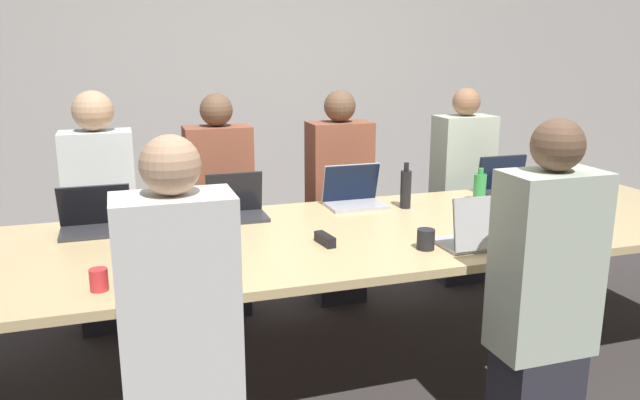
# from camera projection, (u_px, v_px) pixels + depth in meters

# --- Properties ---
(ground_plane) EXTENTS (24.00, 24.00, 0.00)m
(ground_plane) POSITION_uv_depth(u_px,v_px,m) (357.00, 363.00, 3.39)
(ground_plane) COLOR #383333
(curtain_wall) EXTENTS (12.00, 0.06, 2.80)m
(curtain_wall) POSITION_uv_depth(u_px,v_px,m) (254.00, 79.00, 5.30)
(curtain_wall) COLOR #BCB7B2
(curtain_wall) RESTS_ON ground_plane
(conference_table) EXTENTS (4.20, 1.29, 0.75)m
(conference_table) POSITION_uv_depth(u_px,v_px,m) (359.00, 239.00, 3.22)
(conference_table) COLOR #D6B77F
(conference_table) RESTS_ON ground_plane
(laptop_near_left) EXTENTS (0.32, 0.27, 0.27)m
(laptop_near_left) POSITION_uv_depth(u_px,v_px,m) (164.00, 264.00, 2.48)
(laptop_near_left) COLOR silver
(laptop_near_left) RESTS_ON conference_table
(person_near_left) EXTENTS (0.40, 0.24, 1.40)m
(person_near_left) POSITION_uv_depth(u_px,v_px,m) (181.00, 343.00, 2.15)
(person_near_left) COLOR #2D2D38
(person_near_left) RESTS_ON ground_plane
(cup_near_left) EXTENTS (0.07, 0.07, 0.09)m
(cup_near_left) POSITION_uv_depth(u_px,v_px,m) (99.00, 280.00, 2.41)
(cup_near_left) COLOR red
(cup_near_left) RESTS_ON conference_table
(laptop_near_midright) EXTENTS (0.31, 0.26, 0.26)m
(laptop_near_midright) POSITION_uv_depth(u_px,v_px,m) (477.00, 233.00, 2.90)
(laptop_near_midright) COLOR #B7B7BC
(laptop_near_midright) RESTS_ON conference_table
(person_near_midright) EXTENTS (0.40, 0.24, 1.41)m
(person_near_midright) POSITION_uv_depth(u_px,v_px,m) (544.00, 297.00, 2.53)
(person_near_midright) COLOR #2D2D38
(person_near_midright) RESTS_ON ground_plane
(cup_near_midright) EXTENTS (0.08, 0.08, 0.10)m
(cup_near_midright) POSITION_uv_depth(u_px,v_px,m) (426.00, 239.00, 2.89)
(cup_near_midright) COLOR #232328
(cup_near_midright) RESTS_ON conference_table
(laptop_far_center) EXTENTS (0.34, 0.24, 0.25)m
(laptop_far_center) POSITION_uv_depth(u_px,v_px,m) (353.00, 194.00, 3.68)
(laptop_far_center) COLOR #B7B7BC
(laptop_far_center) RESTS_ON conference_table
(person_far_center) EXTENTS (0.40, 0.24, 1.41)m
(person_far_center) POSITION_uv_depth(u_px,v_px,m) (339.00, 202.00, 4.09)
(person_far_center) COLOR #2D2D38
(person_far_center) RESTS_ON ground_plane
(bottle_far_center) EXTENTS (0.06, 0.06, 0.27)m
(bottle_far_center) POSITION_uv_depth(u_px,v_px,m) (406.00, 188.00, 3.62)
(bottle_far_center) COLOR black
(bottle_far_center) RESTS_ON conference_table
(laptop_far_midleft) EXTENTS (0.32, 0.24, 0.24)m
(laptop_far_midleft) POSITION_uv_depth(u_px,v_px,m) (236.00, 205.00, 3.43)
(laptop_far_midleft) COLOR #333338
(laptop_far_midleft) RESTS_ON conference_table
(person_far_midleft) EXTENTS (0.40, 0.24, 1.40)m
(person_far_midleft) POSITION_uv_depth(u_px,v_px,m) (220.00, 211.00, 3.88)
(person_far_midleft) COLOR #2D2D38
(person_far_midleft) RESTS_ON ground_plane
(laptop_far_left) EXTENTS (0.35, 0.25, 0.24)m
(laptop_far_left) POSITION_uv_depth(u_px,v_px,m) (95.00, 218.00, 3.17)
(laptop_far_left) COLOR #333338
(laptop_far_left) RESTS_ON conference_table
(person_far_left) EXTENTS (0.40, 0.24, 1.43)m
(person_far_left) POSITION_uv_depth(u_px,v_px,m) (102.00, 216.00, 3.66)
(person_far_left) COLOR #2D2D38
(person_far_left) RESTS_ON ground_plane
(laptop_far_right) EXTENTS (0.34, 0.23, 0.24)m
(laptop_far_right) POSITION_uv_depth(u_px,v_px,m) (505.00, 183.00, 3.99)
(laptop_far_right) COLOR #333338
(laptop_far_right) RESTS_ON conference_table
(person_far_right) EXTENTS (0.40, 0.24, 1.40)m
(person_far_right) POSITION_uv_depth(u_px,v_px,m) (461.00, 190.00, 4.44)
(person_far_right) COLOR #2D2D38
(person_far_right) RESTS_ON ground_plane
(cup_far_right) EXTENTS (0.07, 0.07, 0.08)m
(cup_far_right) POSITION_uv_depth(u_px,v_px,m) (542.00, 186.00, 4.04)
(cup_far_right) COLOR white
(cup_far_right) RESTS_ON conference_table
(bottle_far_right) EXTENTS (0.08, 0.08, 0.21)m
(bottle_far_right) POSITION_uv_depth(u_px,v_px,m) (480.00, 187.00, 3.78)
(bottle_far_right) COLOR green
(bottle_far_right) RESTS_ON conference_table
(stapler) EXTENTS (0.06, 0.15, 0.05)m
(stapler) POSITION_uv_depth(u_px,v_px,m) (325.00, 239.00, 2.97)
(stapler) COLOR black
(stapler) RESTS_ON conference_table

